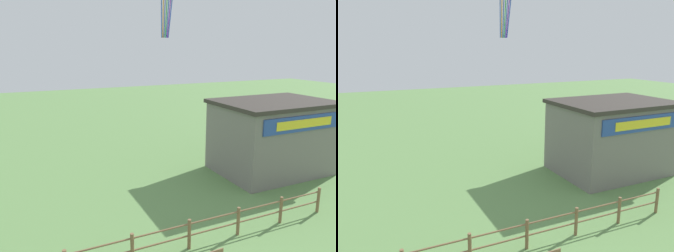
{
  "view_description": "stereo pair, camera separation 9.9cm",
  "coord_description": "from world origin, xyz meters",
  "views": [
    {
      "loc": [
        -5.63,
        -4.91,
        7.8
      ],
      "look_at": [
        0.0,
        7.25,
        4.6
      ],
      "focal_mm": 35.0,
      "sensor_mm": 36.0,
      "label": 1
    },
    {
      "loc": [
        -5.54,
        -4.95,
        7.8
      ],
      "look_at": [
        0.0,
        7.25,
        4.6
      ],
      "focal_mm": 35.0,
      "sensor_mm": 36.0,
      "label": 2
    }
  ],
  "objects": [
    {
      "name": "wooden_fence",
      "position": [
        -0.0,
        5.25,
        0.72
      ],
      "size": [
        14.33,
        0.14,
        1.27
      ],
      "color": "brown",
      "rests_on": "ground_plane"
    },
    {
      "name": "seaside_building",
      "position": [
        8.9,
        10.62,
        2.32
      ],
      "size": [
        7.19,
        5.15,
        4.6
      ],
      "color": "slate",
      "rests_on": "ground_plane"
    }
  ]
}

